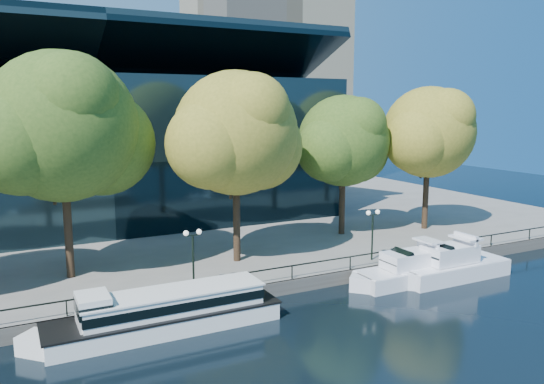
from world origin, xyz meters
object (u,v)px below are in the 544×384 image
tour_boat (160,311)px  tree_2 (65,130)px  tree_4 (345,143)px  lamp_1 (193,245)px  tree_5 (430,134)px  cruiser_near (411,270)px  cruiser_far (449,266)px  lamp_2 (373,223)px  tree_3 (238,136)px

tour_boat → tree_2: bearing=110.3°
tree_4 → lamp_1: bearing=-154.9°
tree_4 → tree_5: (8.66, -1.94, 0.68)m
tour_boat → tree_4: 25.70m
tree_5 → lamp_1: (-26.53, -6.44, -6.41)m
cruiser_near → tree_4: tree_4 is taller
cruiser_far → tree_4: bearing=95.1°
tree_4 → tree_5: bearing=-12.6°
tree_4 → tour_boat: bearing=-150.7°
tree_5 → lamp_2: size_ratio=3.48×
tree_5 → lamp_1: size_ratio=3.48×
lamp_2 → tree_4: bearing=70.0°
tree_2 → lamp_1: 11.91m
cruiser_near → tree_5: (10.64, 9.82, 9.43)m
cruiser_far → tree_2: size_ratio=0.65×
tour_boat → lamp_2: lamp_2 is taller
cruiser_near → lamp_2: size_ratio=2.66×
cruiser_near → lamp_2: (-1.07, 3.37, 3.02)m
cruiser_near → cruiser_far: (3.09, -0.80, 0.12)m
tree_2 → lamp_2: bearing=-16.0°
tree_2 → tree_4: 24.90m
tree_5 → lamp_1: 28.05m
tree_2 → tour_boat: bearing=-69.7°
cruiser_far → tree_4: tree_4 is taller
tree_3 → lamp_2: (9.46, -4.61, -6.88)m
cruiser_near → tree_5: tree_5 is taller
tree_2 → tree_3: 12.35m
cruiser_near → tree_3: (-10.53, 7.98, 9.90)m
tour_boat → tree_2: (-3.60, 9.72, 10.27)m
tree_5 → cruiser_far: bearing=-125.4°
cruiser_far → lamp_2: size_ratio=2.58×
cruiser_near → tree_2: bearing=157.2°
tour_boat → lamp_2: size_ratio=3.72×
tree_3 → tree_5: size_ratio=1.06×
tree_5 → lamp_2: tree_5 is taller
tree_4 → lamp_2: 10.60m
tree_3 → tree_4: tree_3 is taller
cruiser_near → tree_3: bearing=142.8°
cruiser_near → lamp_2: bearing=107.6°
cruiser_far → tree_3: bearing=147.2°
tour_boat → lamp_2: 18.63m
cruiser_near → tree_4: 14.79m
tree_5 → tree_3: bearing=-175.0°
tree_3 → cruiser_far: bearing=-32.8°
tree_4 → tree_3: bearing=-163.2°
tour_boat → tree_2: tree_2 is taller
tour_boat → lamp_1: bearing=47.0°
cruiser_far → lamp_2: lamp_2 is taller
tour_boat → tree_2: 14.59m
tree_2 → lamp_1: tree_2 is taller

